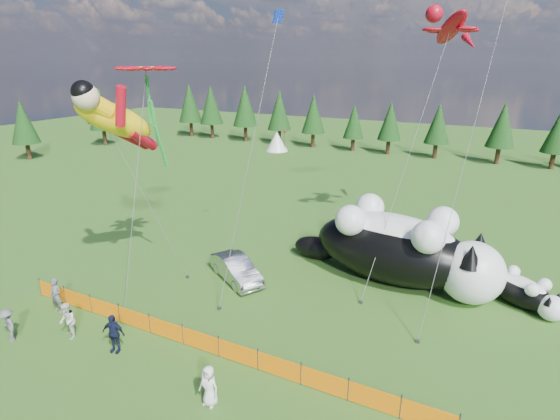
% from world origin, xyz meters
% --- Properties ---
extents(ground, '(160.00, 160.00, 0.00)m').
position_xyz_m(ground, '(0.00, 0.00, 0.00)').
color(ground, '#103209').
rests_on(ground, ground).
extents(safety_fence, '(22.06, 0.06, 1.10)m').
position_xyz_m(safety_fence, '(0.00, -3.00, 0.50)').
color(safety_fence, '#262626').
rests_on(safety_fence, ground).
extents(tree_line, '(90.00, 4.00, 8.00)m').
position_xyz_m(tree_line, '(0.00, 45.00, 4.00)').
color(tree_line, black).
rests_on(tree_line, ground).
extents(festival_tents, '(50.00, 3.20, 2.80)m').
position_xyz_m(festival_tents, '(11.00, 40.00, 1.40)').
color(festival_tents, white).
rests_on(festival_tents, ground).
extents(cat_large, '(12.90, 5.80, 4.67)m').
position_xyz_m(cat_large, '(6.64, 7.73, 2.22)').
color(cat_large, black).
rests_on(cat_large, ground).
extents(cat_small, '(4.43, 3.55, 1.81)m').
position_xyz_m(cat_small, '(13.18, 7.90, 0.86)').
color(cat_small, black).
rests_on(cat_small, ground).
extents(car, '(4.59, 3.64, 1.46)m').
position_xyz_m(car, '(-2.15, 3.50, 0.73)').
color(car, '#B4B4B9').
rests_on(car, ground).
extents(spectator_a, '(0.73, 0.50, 1.93)m').
position_xyz_m(spectator_a, '(-8.67, -3.70, 0.96)').
color(spectator_a, '#5A5A5F').
rests_on(spectator_a, ground).
extents(spectator_b, '(1.03, 0.92, 1.83)m').
position_xyz_m(spectator_b, '(-6.19, -5.01, 0.91)').
color(spectator_b, silver).
rests_on(spectator_b, ground).
extents(spectator_c, '(1.20, 0.79, 1.88)m').
position_xyz_m(spectator_c, '(-3.45, -4.78, 0.94)').
color(spectator_c, '#121732').
rests_on(spectator_c, ground).
extents(spectator_d, '(1.18, 0.83, 1.66)m').
position_xyz_m(spectator_d, '(-8.48, -6.43, 0.83)').
color(spectator_d, '#5A5A5F').
rests_on(spectator_d, ground).
extents(spectator_e, '(0.86, 0.58, 1.72)m').
position_xyz_m(spectator_e, '(2.30, -5.55, 0.86)').
color(spectator_e, silver).
rests_on(spectator_e, ground).
extents(superhero_kite, '(5.67, 5.99, 12.19)m').
position_xyz_m(superhero_kite, '(-7.13, 0.22, 9.69)').
color(superhero_kite, yellow).
rests_on(superhero_kite, ground).
extents(gecko_kite, '(5.53, 13.62, 17.49)m').
position_xyz_m(gecko_kite, '(7.21, 14.14, 14.45)').
color(gecko_kite, '#B9091C').
rests_on(gecko_kite, ground).
extents(flower_kite, '(3.18, 5.92, 12.79)m').
position_xyz_m(flower_kite, '(-5.92, 1.53, 12.01)').
color(flower_kite, '#B9091C').
rests_on(flower_kite, ground).
extents(diamond_kite_a, '(1.13, 6.08, 15.83)m').
position_xyz_m(diamond_kite_a, '(-0.49, 5.47, 13.92)').
color(diamond_kite_a, '#0D30C9').
rests_on(diamond_kite_a, ground).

